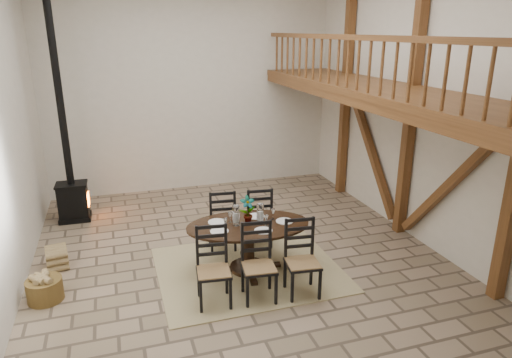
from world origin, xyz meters
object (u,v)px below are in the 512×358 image
object	(u,v)px
wood_stove	(69,169)
log_stack	(57,258)
dining_table	(250,249)
log_basket	(45,289)

from	to	relation	value
wood_stove	log_stack	size ratio (longest dim) A/B	9.77
wood_stove	log_stack	world-z (taller)	wood_stove
dining_table	wood_stove	distance (m)	4.43
log_basket	log_stack	size ratio (longest dim) A/B	1.02
dining_table	log_basket	world-z (taller)	dining_table
wood_stove	log_basket	distance (m)	3.25
dining_table	wood_stove	world-z (taller)	wood_stove
dining_table	log_stack	bearing A→B (deg)	165.17
wood_stove	log_basket	bearing A→B (deg)	-93.17
dining_table	log_basket	distance (m)	3.17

